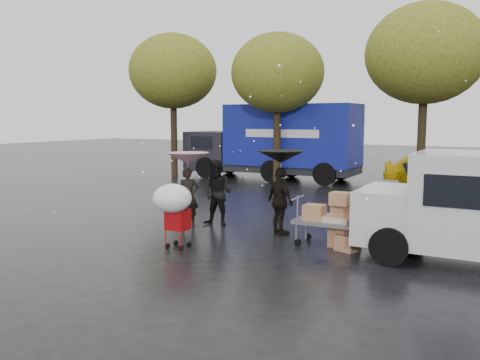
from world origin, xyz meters
The scene contains 13 objects.
ground centered at (0.00, 0.00, 0.00)m, with size 90.00×90.00×0.00m, color black.
person_pink centered at (-1.93, 0.88, 0.79)m, with size 0.57×0.38×1.57m, color black.
person_middle centered at (-1.28, 1.32, 0.88)m, with size 0.86×0.67×1.77m, color black.
person_black centered at (0.66, 1.10, 0.84)m, with size 0.99×0.41×1.68m, color black.
umbrella_pink centered at (-1.93, 0.88, 1.82)m, with size 1.13×1.13×1.97m.
umbrella_black centered at (0.66, 1.10, 1.94)m, with size 1.18×1.18×2.09m.
vendor_cart centered at (2.15, 0.59, 0.73)m, with size 1.52×0.80×1.27m.
shopping_cart centered at (-0.80, -1.33, 1.06)m, with size 0.84×0.84×1.46m.
blue_truck centered at (-4.27, 11.56, 1.76)m, with size 8.30×2.60×3.50m.
box_ground_near centered at (2.38, 0.65, 0.24)m, with size 0.52×0.42×0.47m, color #9B6643.
box_ground_far centered at (2.56, 0.41, 0.18)m, with size 0.45×0.35×0.35m, color #9B6643.
yellow_taxi centered at (2.40, 13.22, 0.67)m, with size 1.59×3.94×1.34m, color yellow.
tree_row centered at (-0.47, 10.00, 5.02)m, with size 21.60×4.40×7.12m.
Camera 1 is at (5.69, -10.19, 2.88)m, focal length 38.00 mm.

